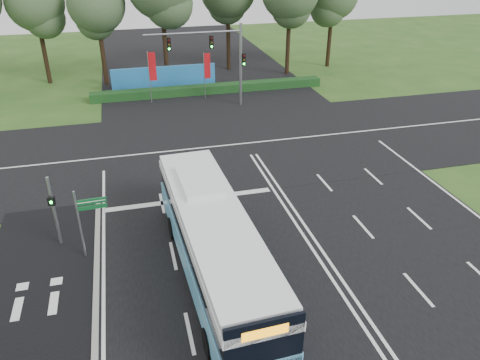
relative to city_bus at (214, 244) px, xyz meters
name	(u,v)px	position (x,y,z in m)	size (l,w,h in m)	color
ground	(304,236)	(4.98, 2.02, -1.85)	(120.00, 120.00, 0.00)	#29501A
road_main	(304,236)	(4.98, 2.02, -1.83)	(20.00, 120.00, 0.04)	black
road_cross	(243,144)	(4.98, 14.02, -1.83)	(120.00, 14.00, 0.05)	black
bike_path	(32,324)	(-7.52, -0.98, -1.82)	(5.00, 18.00, 0.06)	black
kerb_strip	(96,313)	(-5.12, -0.98, -1.79)	(0.25, 18.00, 0.12)	gray
city_bus	(214,244)	(0.00, 0.00, 0.00)	(3.23, 12.93, 3.68)	#61B6E1
pedestrian_signal	(54,209)	(-6.84, 4.36, 0.17)	(0.34, 0.43, 3.71)	gray
street_sign	(86,215)	(-5.32, 3.08, 0.41)	(1.38, 0.14, 3.54)	gray
banner_flag_left	(152,70)	(-0.40, 24.99, 1.15)	(0.68, 0.12, 4.61)	gray
banner_flag_mid	(207,69)	(4.47, 25.05, 0.91)	(0.62, 0.15, 4.22)	gray
traffic_light_gantry	(220,53)	(5.19, 22.52, 2.81)	(8.41, 0.28, 7.00)	gray
hedge	(210,89)	(4.98, 26.52, -1.45)	(22.00, 1.20, 0.80)	#143914
blue_hoarding	(164,78)	(0.98, 29.02, -0.75)	(10.00, 0.30, 2.20)	#2273BA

